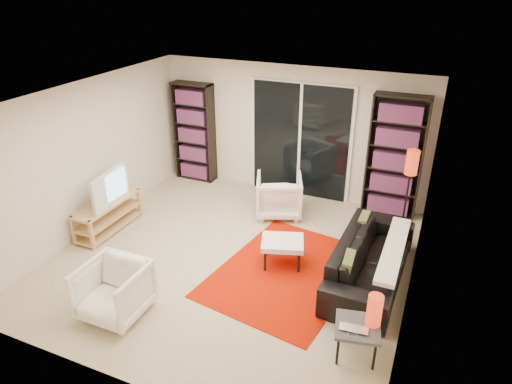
# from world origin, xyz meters

# --- Properties ---
(floor) EXTENTS (5.00, 5.00, 0.00)m
(floor) POSITION_xyz_m (0.00, 0.00, 0.00)
(floor) COLOR beige
(floor) RESTS_ON ground
(wall_back) EXTENTS (5.00, 0.02, 2.40)m
(wall_back) POSITION_xyz_m (0.00, 2.50, 1.20)
(wall_back) COLOR beige
(wall_back) RESTS_ON ground
(wall_front) EXTENTS (5.00, 0.02, 2.40)m
(wall_front) POSITION_xyz_m (0.00, -2.50, 1.20)
(wall_front) COLOR beige
(wall_front) RESTS_ON ground
(wall_left) EXTENTS (0.02, 5.00, 2.40)m
(wall_left) POSITION_xyz_m (-2.50, 0.00, 1.20)
(wall_left) COLOR beige
(wall_left) RESTS_ON ground
(wall_right) EXTENTS (0.02, 5.00, 2.40)m
(wall_right) POSITION_xyz_m (2.50, 0.00, 1.20)
(wall_right) COLOR beige
(wall_right) RESTS_ON ground
(ceiling) EXTENTS (5.00, 5.00, 0.02)m
(ceiling) POSITION_xyz_m (0.00, 0.00, 2.40)
(ceiling) COLOR white
(ceiling) RESTS_ON wall_back
(sliding_door) EXTENTS (1.92, 0.08, 2.16)m
(sliding_door) POSITION_xyz_m (0.20, 2.46, 1.05)
(sliding_door) COLOR white
(sliding_door) RESTS_ON ground
(bookshelf_left) EXTENTS (0.80, 0.30, 1.95)m
(bookshelf_left) POSITION_xyz_m (-1.95, 2.33, 0.98)
(bookshelf_left) COLOR black
(bookshelf_left) RESTS_ON ground
(bookshelf_right) EXTENTS (0.90, 0.30, 2.10)m
(bookshelf_right) POSITION_xyz_m (1.90, 2.33, 1.05)
(bookshelf_right) COLOR black
(bookshelf_right) RESTS_ON ground
(tv_stand) EXTENTS (0.41, 1.28, 0.50)m
(tv_stand) POSITION_xyz_m (-2.23, -0.05, 0.26)
(tv_stand) COLOR tan
(tv_stand) RESTS_ON floor
(tv) EXTENTS (0.26, 0.98, 0.56)m
(tv) POSITION_xyz_m (-2.21, -0.05, 0.78)
(tv) COLOR black
(tv) RESTS_ON tv_stand
(rug) EXTENTS (2.10, 2.63, 0.01)m
(rug) POSITION_xyz_m (0.88, -0.03, 0.01)
(rug) COLOR #B21400
(rug) RESTS_ON floor
(sofa) EXTENTS (0.92, 2.21, 0.64)m
(sofa) POSITION_xyz_m (1.97, 0.28, 0.32)
(sofa) COLOR black
(sofa) RESTS_ON floor
(armchair_back) EXTENTS (0.99, 1.00, 0.71)m
(armchair_back) POSITION_xyz_m (0.15, 1.55, 0.36)
(armchair_back) COLOR white
(armchair_back) RESTS_ON floor
(armchair_front) EXTENTS (0.74, 0.77, 0.70)m
(armchair_front) POSITION_xyz_m (-0.79, -1.68, 0.35)
(armchair_front) COLOR white
(armchair_front) RESTS_ON floor
(ottoman) EXTENTS (0.72, 0.65, 0.40)m
(ottoman) POSITION_xyz_m (0.73, 0.14, 0.35)
(ottoman) COLOR white
(ottoman) RESTS_ON floor
(side_table) EXTENTS (0.57, 0.57, 0.40)m
(side_table) POSITION_xyz_m (2.08, -1.17, 0.36)
(side_table) COLOR #3F3F44
(side_table) RESTS_ON floor
(laptop) EXTENTS (0.33, 0.23, 0.02)m
(laptop) POSITION_xyz_m (2.06, -1.29, 0.41)
(laptop) COLOR silver
(laptop) RESTS_ON side_table
(table_lamp) EXTENTS (0.17, 0.17, 0.37)m
(table_lamp) POSITION_xyz_m (2.22, -1.07, 0.59)
(table_lamp) COLOR red
(table_lamp) RESTS_ON side_table
(floor_lamp) EXTENTS (0.21, 0.21, 1.43)m
(floor_lamp) POSITION_xyz_m (2.21, 1.74, 1.09)
(floor_lamp) COLOR black
(floor_lamp) RESTS_ON floor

